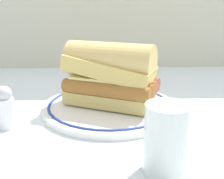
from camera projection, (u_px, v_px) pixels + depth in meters
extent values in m
plane|color=silver|center=(110.00, 110.00, 0.57)|extent=(1.50, 1.50, 0.00)
cylinder|color=white|center=(112.00, 107.00, 0.56)|extent=(0.28, 0.28, 0.01)
torus|color=navy|center=(112.00, 105.00, 0.56)|extent=(0.25, 0.25, 0.01)
cube|color=#D1B965|center=(112.00, 97.00, 0.56)|extent=(0.19, 0.15, 0.03)
cylinder|color=#915D27|center=(105.00, 90.00, 0.52)|extent=(0.17, 0.10, 0.03)
cylinder|color=brown|center=(110.00, 86.00, 0.54)|extent=(0.17, 0.10, 0.03)
cylinder|color=#95532F|center=(114.00, 83.00, 0.56)|extent=(0.17, 0.10, 0.03)
cylinder|color=#944E39|center=(118.00, 80.00, 0.58)|extent=(0.17, 0.10, 0.03)
cube|color=#EAD67A|center=(112.00, 77.00, 0.54)|extent=(0.16, 0.13, 0.01)
cube|color=#D1B65F|center=(112.00, 68.00, 0.54)|extent=(0.20, 0.15, 0.06)
cylinder|color=tan|center=(112.00, 61.00, 0.53)|extent=(0.19, 0.14, 0.07)
cylinder|color=silver|center=(166.00, 139.00, 0.35)|extent=(0.06, 0.06, 0.09)
cylinder|color=gold|center=(165.00, 160.00, 0.36)|extent=(0.05, 0.05, 0.03)
cylinder|color=white|center=(6.00, 113.00, 0.48)|extent=(0.03, 0.03, 0.06)
sphere|color=silver|center=(4.00, 94.00, 0.47)|extent=(0.03, 0.03, 0.03)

